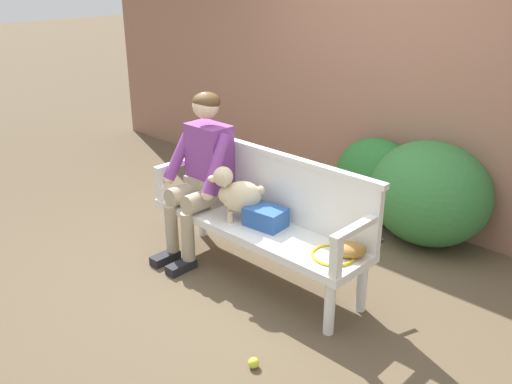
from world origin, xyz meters
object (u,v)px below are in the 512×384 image
Objects in this scene: garden_bench at (256,231)px; dog_on_bench at (237,193)px; sports_bag at (266,217)px; tennis_racket at (337,254)px; tennis_ball at (254,363)px; baseball_glove at (349,250)px; person_seated at (202,170)px.

dog_on_bench is (-0.16, -0.04, 0.26)m from garden_bench.
sports_bag reaches higher than garden_bench.
sports_bag is (-0.63, 0.00, 0.06)m from tennis_racket.
tennis_racket is (0.87, 0.06, -0.20)m from dog_on_bench.
tennis_ball is at bearing -39.55° from dog_on_bench.
sports_bag reaches higher than tennis_ball.
tennis_racket is at bearing 3.84° from dog_on_bench.
baseball_glove is at bearing 85.61° from tennis_ball.
garden_bench is 8.15× the size of baseball_glove.
tennis_racket is at bearing 1.35° from person_seated.
dog_on_bench is 1.47× the size of sports_bag.
tennis_racket is 2.64× the size of baseball_glove.
baseball_glove is 0.94m from tennis_ball.
garden_bench is 0.31m from dog_on_bench.
baseball_glove is (0.93, 0.11, -0.16)m from dog_on_bench.
tennis_racket is at bearing -0.26° from sports_bag.
garden_bench is at bearing 13.12° from dog_on_bench.
tennis_racket is (1.28, 0.03, -0.26)m from person_seated.
tennis_racket is 0.88m from tennis_ball.
sports_bag is (0.65, 0.03, -0.20)m from person_seated.
baseball_glove is 3.33× the size of tennis_ball.
sports_bag reaches higher than tennis_racket.
tennis_racket is 0.63m from sports_bag.
garden_bench is at bearing 0.92° from person_seated.
person_seated is at bearing 149.85° from tennis_ball.
person_seated is 3.19× the size of dog_on_bench.
person_seated reaches higher than baseball_glove.
garden_bench is 4.36× the size of dog_on_bench.
person_seated is 0.68m from sports_bag.
dog_on_bench is at bearing 140.45° from tennis_ball.
dog_on_bench is 1.87× the size of baseball_glove.
person_seated is 2.25× the size of tennis_racket.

